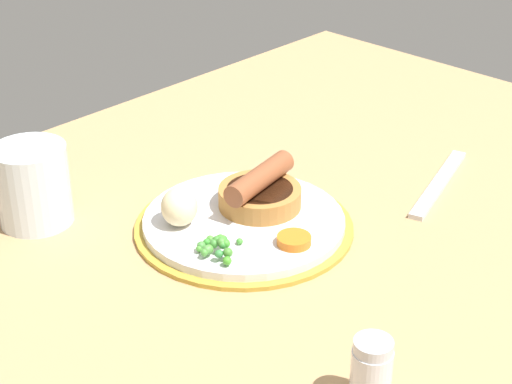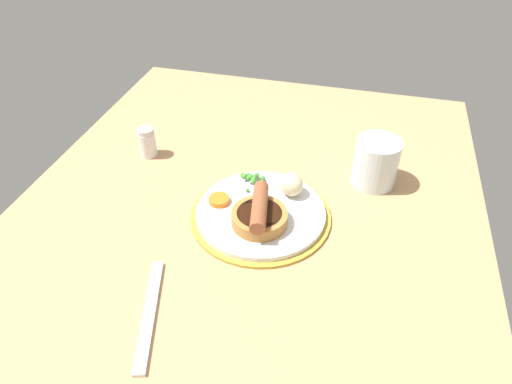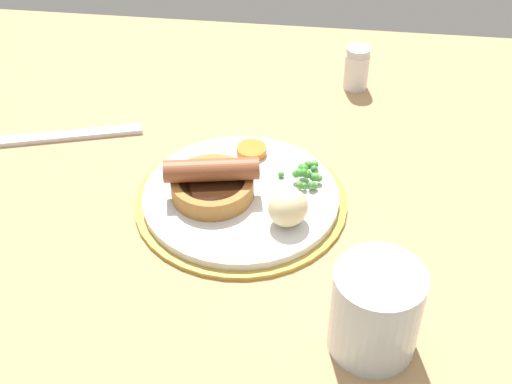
{
  "view_description": "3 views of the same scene",
  "coord_description": "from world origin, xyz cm",
  "px_view_note": "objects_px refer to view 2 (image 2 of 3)",
  "views": [
    {
      "loc": [
        -60.11,
        -52.65,
        50.7
      ],
      "look_at": [
        -2.75,
        2.08,
        7.38
      ],
      "focal_mm": 60.0,
      "sensor_mm": 36.0,
      "label": 1
    },
    {
      "loc": [
        51.52,
        16.31,
        54.89
      ],
      "look_at": [
        -4.8,
        1.76,
        7.37
      ],
      "focal_mm": 32.0,
      "sensor_mm": 36.0,
      "label": 2
    },
    {
      "loc": [
        -12.85,
        61.94,
        55.35
      ],
      "look_at": [
        -5.74,
        4.29,
        6.06
      ],
      "focal_mm": 50.0,
      "sensor_mm": 36.0,
      "label": 3
    }
  ],
  "objects_px": {
    "pea_pile": "(253,178)",
    "drinking_glass": "(376,162)",
    "dinner_plate": "(261,214)",
    "carrot_slice_2": "(219,200)",
    "sausage_pudding": "(259,215)",
    "fork": "(150,313)",
    "salt_shaker": "(147,142)",
    "potato_chunk_1": "(291,184)"
  },
  "relations": [
    {
      "from": "fork",
      "to": "sausage_pudding",
      "type": "bearing_deg",
      "value": 136.11
    },
    {
      "from": "dinner_plate",
      "to": "carrot_slice_2",
      "type": "bearing_deg",
      "value": -92.0
    },
    {
      "from": "pea_pile",
      "to": "fork",
      "type": "xyz_separation_m",
      "value": [
        0.3,
        -0.07,
        -0.02
      ]
    },
    {
      "from": "sausage_pudding",
      "to": "salt_shaker",
      "type": "xyz_separation_m",
      "value": [
        -0.15,
        -0.27,
        -0.0
      ]
    },
    {
      "from": "sausage_pudding",
      "to": "drinking_glass",
      "type": "relative_size",
      "value": 1.19
    },
    {
      "from": "drinking_glass",
      "to": "salt_shaker",
      "type": "bearing_deg",
      "value": -87.15
    },
    {
      "from": "dinner_plate",
      "to": "carrot_slice_2",
      "type": "xyz_separation_m",
      "value": [
        -0.0,
        -0.07,
        0.01
      ]
    },
    {
      "from": "sausage_pudding",
      "to": "carrot_slice_2",
      "type": "height_order",
      "value": "sausage_pudding"
    },
    {
      "from": "sausage_pudding",
      "to": "drinking_glass",
      "type": "xyz_separation_m",
      "value": [
        -0.17,
        0.17,
        0.01
      ]
    },
    {
      "from": "pea_pile",
      "to": "drinking_glass",
      "type": "relative_size",
      "value": 0.57
    },
    {
      "from": "dinner_plate",
      "to": "carrot_slice_2",
      "type": "distance_m",
      "value": 0.07
    },
    {
      "from": "dinner_plate",
      "to": "drinking_glass",
      "type": "relative_size",
      "value": 2.66
    },
    {
      "from": "dinner_plate",
      "to": "drinking_glass",
      "type": "xyz_separation_m",
      "value": [
        -0.14,
        0.18,
        0.04
      ]
    },
    {
      "from": "dinner_plate",
      "to": "pea_pile",
      "type": "xyz_separation_m",
      "value": [
        -0.07,
        -0.03,
        0.02
      ]
    },
    {
      "from": "dinner_plate",
      "to": "sausage_pudding",
      "type": "xyz_separation_m",
      "value": [
        0.03,
        0.01,
        0.03
      ]
    },
    {
      "from": "dinner_plate",
      "to": "drinking_glass",
      "type": "distance_m",
      "value": 0.23
    },
    {
      "from": "sausage_pudding",
      "to": "pea_pile",
      "type": "xyz_separation_m",
      "value": [
        -0.1,
        -0.04,
        -0.01
      ]
    },
    {
      "from": "dinner_plate",
      "to": "pea_pile",
      "type": "height_order",
      "value": "pea_pile"
    },
    {
      "from": "salt_shaker",
      "to": "dinner_plate",
      "type": "bearing_deg",
      "value": 64.87
    },
    {
      "from": "dinner_plate",
      "to": "carrot_slice_2",
      "type": "relative_size",
      "value": 6.7
    },
    {
      "from": "fork",
      "to": "pea_pile",
      "type": "bearing_deg",
      "value": 151.07
    },
    {
      "from": "fork",
      "to": "drinking_glass",
      "type": "bearing_deg",
      "value": 127.16
    },
    {
      "from": "potato_chunk_1",
      "to": "sausage_pudding",
      "type": "bearing_deg",
      "value": -22.1
    },
    {
      "from": "dinner_plate",
      "to": "sausage_pudding",
      "type": "height_order",
      "value": "sausage_pudding"
    },
    {
      "from": "sausage_pudding",
      "to": "fork",
      "type": "distance_m",
      "value": 0.23
    },
    {
      "from": "drinking_glass",
      "to": "potato_chunk_1",
      "type": "bearing_deg",
      "value": -57.08
    },
    {
      "from": "dinner_plate",
      "to": "drinking_glass",
      "type": "height_order",
      "value": "drinking_glass"
    },
    {
      "from": "carrot_slice_2",
      "to": "salt_shaker",
      "type": "height_order",
      "value": "salt_shaker"
    },
    {
      "from": "potato_chunk_1",
      "to": "salt_shaker",
      "type": "height_order",
      "value": "salt_shaker"
    },
    {
      "from": "pea_pile",
      "to": "dinner_plate",
      "type": "bearing_deg",
      "value": 24.4
    },
    {
      "from": "pea_pile",
      "to": "potato_chunk_1",
      "type": "relative_size",
      "value": 1.18
    },
    {
      "from": "pea_pile",
      "to": "salt_shaker",
      "type": "xyz_separation_m",
      "value": [
        -0.05,
        -0.23,
        0.01
      ]
    },
    {
      "from": "carrot_slice_2",
      "to": "pea_pile",
      "type": "bearing_deg",
      "value": 148.01
    },
    {
      "from": "carrot_slice_2",
      "to": "salt_shaker",
      "type": "bearing_deg",
      "value": -122.67
    },
    {
      "from": "drinking_glass",
      "to": "fork",
      "type": "bearing_deg",
      "value": -36.3
    },
    {
      "from": "pea_pile",
      "to": "carrot_slice_2",
      "type": "bearing_deg",
      "value": -31.99
    },
    {
      "from": "sausage_pudding",
      "to": "carrot_slice_2",
      "type": "bearing_deg",
      "value": 56.76
    },
    {
      "from": "sausage_pudding",
      "to": "potato_chunk_1",
      "type": "xyz_separation_m",
      "value": [
        -0.09,
        0.03,
        0.0
      ]
    },
    {
      "from": "dinner_plate",
      "to": "pea_pile",
      "type": "relative_size",
      "value": 4.67
    },
    {
      "from": "potato_chunk_1",
      "to": "drinking_glass",
      "type": "distance_m",
      "value": 0.16
    },
    {
      "from": "fork",
      "to": "drinking_glass",
      "type": "xyz_separation_m",
      "value": [
        -0.37,
        0.27,
        0.04
      ]
    },
    {
      "from": "drinking_glass",
      "to": "pea_pile",
      "type": "bearing_deg",
      "value": -70.52
    }
  ]
}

